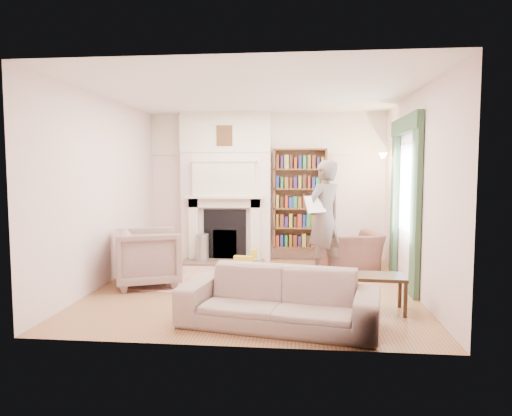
# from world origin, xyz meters

# --- Properties ---
(floor) EXTENTS (4.50, 4.50, 0.00)m
(floor) POSITION_xyz_m (0.00, 0.00, 0.00)
(floor) COLOR brown
(floor) RESTS_ON ground
(ceiling) EXTENTS (4.50, 4.50, 0.00)m
(ceiling) POSITION_xyz_m (0.00, 0.00, 2.80)
(ceiling) COLOR white
(ceiling) RESTS_ON wall_back
(wall_back) EXTENTS (4.50, 0.00, 4.50)m
(wall_back) POSITION_xyz_m (0.00, 2.25, 1.40)
(wall_back) COLOR white
(wall_back) RESTS_ON floor
(wall_front) EXTENTS (4.50, 0.00, 4.50)m
(wall_front) POSITION_xyz_m (0.00, -2.25, 1.40)
(wall_front) COLOR white
(wall_front) RESTS_ON floor
(wall_left) EXTENTS (0.00, 4.50, 4.50)m
(wall_left) POSITION_xyz_m (-2.25, 0.00, 1.40)
(wall_left) COLOR white
(wall_left) RESTS_ON floor
(wall_right) EXTENTS (0.00, 4.50, 4.50)m
(wall_right) POSITION_xyz_m (2.25, 0.00, 1.40)
(wall_right) COLOR white
(wall_right) RESTS_ON floor
(fireplace) EXTENTS (1.70, 0.58, 2.80)m
(fireplace) POSITION_xyz_m (-0.75, 2.05, 1.39)
(fireplace) COLOR white
(fireplace) RESTS_ON floor
(bookcase) EXTENTS (1.00, 0.24, 1.85)m
(bookcase) POSITION_xyz_m (0.65, 2.12, 1.18)
(bookcase) COLOR brown
(bookcase) RESTS_ON floor
(window) EXTENTS (0.02, 0.90, 1.30)m
(window) POSITION_xyz_m (2.23, 0.40, 1.45)
(window) COLOR silver
(window) RESTS_ON wall_right
(curtain_left) EXTENTS (0.07, 0.32, 2.40)m
(curtain_left) POSITION_xyz_m (2.20, -0.30, 1.20)
(curtain_left) COLOR #334E32
(curtain_left) RESTS_ON floor
(curtain_right) EXTENTS (0.07, 0.32, 2.40)m
(curtain_right) POSITION_xyz_m (2.20, 1.10, 1.20)
(curtain_right) COLOR #334E32
(curtain_right) RESTS_ON floor
(pelmet) EXTENTS (0.09, 1.70, 0.24)m
(pelmet) POSITION_xyz_m (2.19, 0.40, 2.38)
(pelmet) COLOR #334E32
(pelmet) RESTS_ON wall_right
(wall_sconce) EXTENTS (0.20, 0.24, 0.24)m
(wall_sconce) POSITION_xyz_m (2.03, 1.50, 1.90)
(wall_sconce) COLOR gold
(wall_sconce) RESTS_ON wall_right
(rug) EXTENTS (3.01, 2.57, 0.01)m
(rug) POSITION_xyz_m (-0.47, 0.40, 0.01)
(rug) COLOR beige
(rug) RESTS_ON floor
(armchair_reading) EXTENTS (1.17, 1.08, 0.64)m
(armchair_reading) POSITION_xyz_m (1.49, 1.36, 0.32)
(armchair_reading) COLOR #4A2E27
(armchair_reading) RESTS_ON floor
(armchair_left) EXTENTS (1.21, 1.19, 0.84)m
(armchair_left) POSITION_xyz_m (-1.59, -0.01, 0.42)
(armchair_left) COLOR gray
(armchair_left) RESTS_ON floor
(sofa) EXTENTS (2.28, 1.22, 0.63)m
(sofa) POSITION_xyz_m (0.43, -1.63, 0.32)
(sofa) COLOR #ACA48E
(sofa) RESTS_ON floor
(man_reading) EXTENTS (0.81, 0.80, 1.88)m
(man_reading) POSITION_xyz_m (1.04, 0.76, 0.94)
(man_reading) COLOR #5D4E4A
(man_reading) RESTS_ON floor
(newspaper) EXTENTS (0.36, 0.35, 0.26)m
(newspaper) POSITION_xyz_m (0.89, 0.56, 1.19)
(newspaper) COLOR white
(newspaper) RESTS_ON man_reading
(coffee_table) EXTENTS (0.72, 0.48, 0.45)m
(coffee_table) POSITION_xyz_m (1.58, -0.97, 0.23)
(coffee_table) COLOR #332312
(coffee_table) RESTS_ON floor
(paraffin_heater) EXTENTS (0.28, 0.28, 0.55)m
(paraffin_heater) POSITION_xyz_m (-1.12, 1.59, 0.28)
(paraffin_heater) COLOR #A7ABAF
(paraffin_heater) RESTS_ON floor
(rocking_horse) EXTENTS (0.51, 0.24, 0.44)m
(rocking_horse) POSITION_xyz_m (-0.25, 0.70, 0.22)
(rocking_horse) COLOR gold
(rocking_horse) RESTS_ON rug
(board_game) EXTENTS (0.41, 0.41, 0.03)m
(board_game) POSITION_xyz_m (-0.50, -0.05, 0.03)
(board_game) COLOR #D8CC4C
(board_game) RESTS_ON rug
(game_box_lid) EXTENTS (0.33, 0.22, 0.05)m
(game_box_lid) POSITION_xyz_m (-0.37, -0.32, 0.04)
(game_box_lid) COLOR #A71321
(game_box_lid) RESTS_ON rug
(comic_annuals) EXTENTS (1.21, 0.40, 0.02)m
(comic_annuals) POSITION_xyz_m (0.09, -0.40, 0.02)
(comic_annuals) COLOR red
(comic_annuals) RESTS_ON rug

